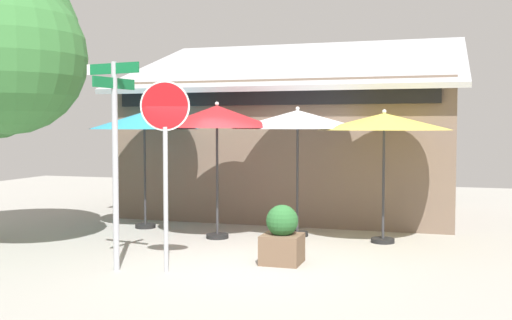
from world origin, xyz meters
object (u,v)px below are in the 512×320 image
at_px(patio_umbrella_crimson_center, 217,117).
at_px(patio_umbrella_mustard_far_right, 384,123).
at_px(street_sign_post, 115,143).
at_px(stop_sign, 165,140).
at_px(patio_umbrella_teal_left, 144,121).
at_px(sidewalk_planter, 282,237).
at_px(patio_umbrella_ivory_right, 298,120).

relative_size(patio_umbrella_crimson_center, patio_umbrella_mustard_far_right, 1.06).
height_order(street_sign_post, stop_sign, street_sign_post).
xyz_separation_m(street_sign_post, patio_umbrella_teal_left, (-1.40, 3.65, 0.36)).
distance_m(street_sign_post, patio_umbrella_teal_left, 3.93).
bearing_deg(patio_umbrella_crimson_center, patio_umbrella_mustard_far_right, 8.88).
relative_size(patio_umbrella_crimson_center, sidewalk_planter, 2.83).
distance_m(stop_sign, patio_umbrella_ivory_right, 3.73).
xyz_separation_m(stop_sign, patio_umbrella_mustard_far_right, (2.92, 3.32, 0.28)).
bearing_deg(street_sign_post, patio_umbrella_mustard_far_right, 43.19).
xyz_separation_m(stop_sign, patio_umbrella_crimson_center, (-0.24, 2.82, 0.38)).
bearing_deg(sidewalk_planter, stop_sign, -145.34).
relative_size(street_sign_post, patio_umbrella_ivory_right, 1.19).
distance_m(stop_sign, patio_umbrella_crimson_center, 2.86).
relative_size(street_sign_post, patio_umbrella_teal_left, 1.23).
xyz_separation_m(patio_umbrella_ivory_right, patio_umbrella_mustard_far_right, (1.71, -0.20, -0.05)).
bearing_deg(patio_umbrella_mustard_far_right, stop_sign, -131.33).
distance_m(patio_umbrella_teal_left, patio_umbrella_ivory_right, 3.38).
relative_size(patio_umbrella_ivory_right, patio_umbrella_mustard_far_right, 1.06).
bearing_deg(patio_umbrella_mustard_far_right, patio_umbrella_teal_left, 177.83).
bearing_deg(street_sign_post, sidewalk_planter, 27.58).
relative_size(stop_sign, patio_umbrella_teal_left, 1.11).
distance_m(street_sign_post, stop_sign, 0.78).
height_order(patio_umbrella_teal_left, sidewalk_planter, patio_umbrella_teal_left).
bearing_deg(patio_umbrella_crimson_center, patio_umbrella_teal_left, 160.40).
xyz_separation_m(patio_umbrella_teal_left, patio_umbrella_mustard_far_right, (5.09, -0.19, -0.04)).
bearing_deg(patio_umbrella_teal_left, patio_umbrella_crimson_center, -19.60).
xyz_separation_m(street_sign_post, sidewalk_planter, (2.30, 1.20, -1.52)).
xyz_separation_m(patio_umbrella_teal_left, patio_umbrella_ivory_right, (3.38, 0.01, 0.01)).
xyz_separation_m(stop_sign, patio_umbrella_ivory_right, (1.21, 3.52, 0.33)).
bearing_deg(sidewalk_planter, patio_umbrella_mustard_far_right, 58.51).
height_order(patio_umbrella_crimson_center, patio_umbrella_ivory_right, patio_umbrella_crimson_center).
bearing_deg(patio_umbrella_teal_left, sidewalk_planter, -33.46).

